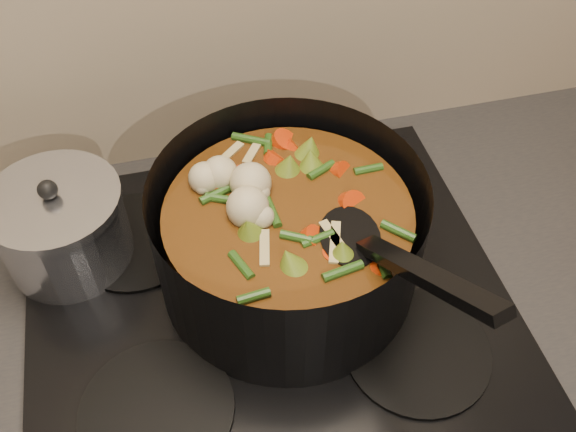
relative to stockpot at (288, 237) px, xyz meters
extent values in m
cube|color=black|center=(-0.03, -0.02, -0.12)|extent=(2.64, 0.64, 0.05)
cube|color=black|center=(-0.03, -0.02, -0.09)|extent=(0.62, 0.54, 0.02)
cylinder|color=black|center=(-0.19, -0.15, -0.08)|extent=(0.18, 0.18, 0.01)
cylinder|color=black|center=(0.13, -0.15, -0.08)|extent=(0.18, 0.18, 0.01)
cylinder|color=black|center=(-0.19, 0.11, -0.08)|extent=(0.18, 0.18, 0.01)
cylinder|color=black|center=(0.13, 0.11, -0.08)|extent=(0.18, 0.18, 0.01)
cylinder|color=black|center=(0.00, 0.00, 0.01)|extent=(0.36, 0.36, 0.17)
cylinder|color=black|center=(0.00, 0.00, -0.07)|extent=(0.33, 0.33, 0.01)
cylinder|color=#5A280F|center=(0.00, 0.00, -0.01)|extent=(0.31, 0.31, 0.12)
cylinder|color=#C13009|center=(0.04, 0.00, 0.05)|extent=(0.03, 0.04, 0.03)
cylinder|color=#C13009|center=(0.05, 0.07, 0.05)|extent=(0.05, 0.04, 0.03)
cylinder|color=#C13009|center=(-0.04, 0.11, 0.05)|extent=(0.05, 0.05, 0.03)
cylinder|color=#C13009|center=(-0.06, 0.02, 0.05)|extent=(0.04, 0.04, 0.03)
cylinder|color=#C13009|center=(-0.08, -0.06, 0.05)|extent=(0.04, 0.04, 0.03)
cylinder|color=#C13009|center=(0.00, -0.04, 0.05)|extent=(0.05, 0.05, 0.03)
cylinder|color=#C13009|center=(0.06, -0.05, 0.05)|extent=(0.04, 0.04, 0.03)
cylinder|color=#C13009|center=(0.11, 0.04, 0.05)|extent=(0.04, 0.04, 0.03)
cylinder|color=#C13009|center=(0.02, 0.06, 0.05)|extent=(0.05, 0.05, 0.03)
cylinder|color=#C13009|center=(-0.06, 0.08, 0.05)|extent=(0.04, 0.05, 0.03)
cylinder|color=#C13009|center=(-0.05, 0.00, 0.05)|extent=(0.04, 0.03, 0.03)
sphere|color=beige|center=(0.07, 0.00, 0.06)|extent=(0.05, 0.05, 0.05)
sphere|color=beige|center=(-0.03, 0.07, 0.06)|extent=(0.05, 0.05, 0.05)
sphere|color=beige|center=(-0.05, -0.05, 0.06)|extent=(0.05, 0.05, 0.05)
sphere|color=beige|center=(0.06, -0.03, 0.06)|extent=(0.05, 0.05, 0.05)
cone|color=olive|center=(-0.04, -0.09, 0.06)|extent=(0.05, 0.05, 0.04)
cone|color=olive|center=(0.08, -0.05, 0.06)|extent=(0.05, 0.05, 0.04)
cone|color=olive|center=(0.07, 0.07, 0.06)|extent=(0.05, 0.05, 0.04)
cone|color=olive|center=(-0.06, 0.08, 0.06)|extent=(0.05, 0.05, 0.04)
cone|color=olive|center=(-0.09, -0.05, 0.06)|extent=(0.05, 0.05, 0.04)
cone|color=olive|center=(0.03, -0.09, 0.06)|extent=(0.05, 0.05, 0.04)
cylinder|color=#2B4C16|center=(0.04, 0.04, 0.05)|extent=(0.01, 0.04, 0.01)
cylinder|color=#2B4C16|center=(0.00, 0.12, 0.05)|extent=(0.04, 0.04, 0.01)
cylinder|color=#2B4C16|center=(-0.06, 0.07, 0.05)|extent=(0.05, 0.02, 0.01)
cylinder|color=#2B4C16|center=(-0.07, 0.01, 0.05)|extent=(0.03, 0.05, 0.01)
cylinder|color=#2B4C16|center=(-0.04, -0.03, 0.05)|extent=(0.03, 0.05, 0.01)
cylinder|color=#2B4C16|center=(-0.02, -0.11, 0.05)|extent=(0.05, 0.02, 0.01)
cylinder|color=#2B4C16|center=(0.05, -0.08, 0.05)|extent=(0.04, 0.04, 0.01)
cylinder|color=#2B4C16|center=(0.07, -0.01, 0.05)|extent=(0.01, 0.04, 0.01)
cylinder|color=#2B4C16|center=(0.04, 0.03, 0.05)|extent=(0.04, 0.04, 0.01)
cylinder|color=#2B4C16|center=(0.03, 0.11, 0.05)|extent=(0.05, 0.02, 0.01)
cylinder|color=#2B4C16|center=(-0.05, 0.08, 0.05)|extent=(0.03, 0.05, 0.01)
cylinder|color=#2B4C16|center=(-0.07, 0.02, 0.05)|extent=(0.03, 0.04, 0.01)
cylinder|color=#2B4C16|center=(-0.05, -0.02, 0.05)|extent=(0.05, 0.02, 0.01)
cylinder|color=#2B4C16|center=(-0.04, -0.11, 0.05)|extent=(0.04, 0.04, 0.01)
cylinder|color=#2B4C16|center=(0.04, -0.08, 0.05)|extent=(0.01, 0.05, 0.01)
cylinder|color=#2B4C16|center=(0.07, -0.03, 0.05)|extent=(0.04, 0.04, 0.01)
cube|color=tan|center=(-0.08, -0.01, 0.05)|extent=(0.05, 0.01, 0.00)
cube|color=tan|center=(0.01, -0.08, 0.05)|extent=(0.02, 0.05, 0.00)
cube|color=tan|center=(0.08, 0.02, 0.05)|extent=(0.05, 0.03, 0.00)
cube|color=tan|center=(-0.02, 0.08, 0.05)|extent=(0.04, 0.04, 0.00)
cube|color=tan|center=(-0.08, -0.03, 0.05)|extent=(0.03, 0.05, 0.00)
ellipsoid|color=black|center=(0.06, -0.06, 0.05)|extent=(0.08, 0.10, 0.01)
cube|color=black|center=(0.10, -0.17, 0.11)|extent=(0.08, 0.20, 0.12)
cylinder|color=silver|center=(-0.28, 0.10, -0.03)|extent=(0.17, 0.17, 0.11)
cylinder|color=silver|center=(-0.28, 0.10, 0.03)|extent=(0.17, 0.17, 0.01)
sphere|color=black|center=(-0.28, 0.10, 0.05)|extent=(0.03, 0.03, 0.03)
camera|label=1|loc=(-0.13, -0.50, 0.63)|focal=40.00mm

